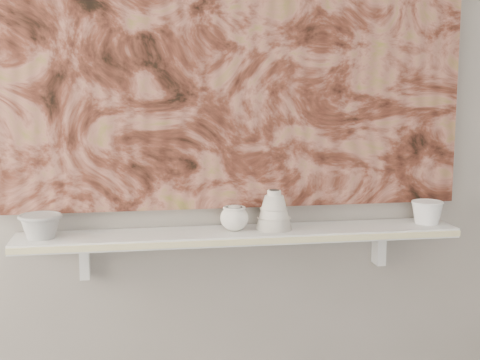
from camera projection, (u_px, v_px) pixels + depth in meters
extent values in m
plane|color=gray|center=(236.00, 96.00, 2.15)|extent=(3.60, 0.00, 3.60)
cube|color=white|center=(240.00, 235.00, 2.12)|extent=(1.40, 0.18, 0.03)
cube|color=beige|center=(245.00, 242.00, 2.03)|extent=(1.40, 0.01, 0.02)
cube|color=white|center=(85.00, 259.00, 2.11)|extent=(0.03, 0.06, 0.12)
cube|color=white|center=(379.00, 247.00, 2.27)|extent=(0.03, 0.06, 0.12)
cube|color=#5E2B1E|center=(236.00, 36.00, 2.10)|extent=(1.50, 0.02, 1.10)
cube|color=black|center=(371.00, 132.00, 2.21)|extent=(0.09, 0.00, 0.08)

